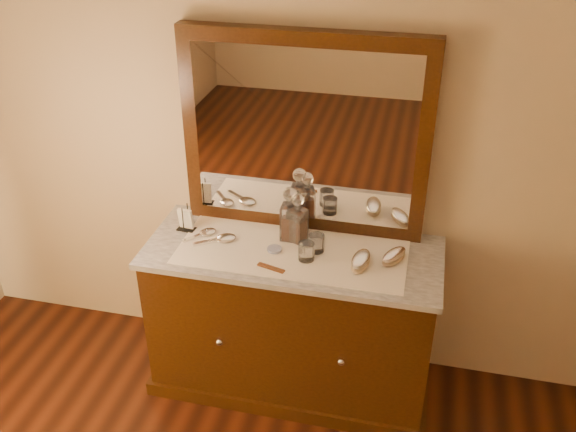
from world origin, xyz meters
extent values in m
plane|color=tan|center=(0.00, 2.25, 1.40)|extent=(4.50, 4.50, 0.00)
cube|color=black|center=(0.00, 1.96, 0.41)|extent=(1.40, 0.55, 0.82)
cube|color=black|center=(0.00, 1.96, 0.04)|extent=(1.46, 0.59, 0.08)
sphere|color=silver|center=(-0.30, 1.67, 0.45)|extent=(0.04, 0.04, 0.04)
sphere|color=silver|center=(0.30, 1.67, 0.45)|extent=(0.04, 0.04, 0.04)
cube|color=silver|center=(0.00, 1.96, 0.83)|extent=(1.44, 0.59, 0.03)
cube|color=black|center=(0.00, 2.20, 1.35)|extent=(1.20, 0.08, 1.00)
cube|color=white|center=(0.00, 2.17, 1.35)|extent=(1.06, 0.01, 0.86)
cube|color=white|center=(0.00, 1.94, 0.85)|extent=(1.10, 0.45, 0.00)
cylinder|color=white|center=(-0.08, 1.93, 0.86)|extent=(0.08, 0.08, 0.01)
cube|color=#682F12|center=(-0.06, 1.78, 0.86)|extent=(0.14, 0.06, 0.01)
cube|color=black|center=(-0.57, 2.02, 0.85)|extent=(0.10, 0.06, 0.01)
cylinder|color=black|center=(-0.57, 1.99, 0.92)|extent=(0.01, 0.01, 0.14)
cylinder|color=black|center=(-0.57, 2.05, 0.92)|extent=(0.01, 0.01, 0.14)
cube|color=white|center=(-0.57, 2.02, 0.91)|extent=(0.08, 0.04, 0.11)
cube|color=#993E16|center=(-0.04, 2.05, 0.92)|extent=(0.07, 0.07, 0.13)
cube|color=white|center=(-0.04, 2.05, 0.95)|extent=(0.09, 0.09, 0.18)
cylinder|color=white|center=(-0.04, 2.05, 1.05)|extent=(0.04, 0.04, 0.03)
sphere|color=white|center=(-0.04, 2.05, 1.10)|extent=(0.07, 0.07, 0.07)
cube|color=#993E16|center=(0.00, 2.05, 0.91)|extent=(0.09, 0.09, 0.12)
cube|color=white|center=(0.00, 2.05, 0.94)|extent=(0.10, 0.10, 0.17)
cylinder|color=white|center=(0.00, 2.05, 1.04)|extent=(0.04, 0.04, 0.03)
sphere|color=white|center=(0.00, 2.05, 1.08)|extent=(0.09, 0.09, 0.07)
ellipsoid|color=tan|center=(0.34, 1.90, 0.87)|extent=(0.10, 0.19, 0.03)
ellipsoid|color=silver|center=(0.34, 1.90, 0.89)|extent=(0.10, 0.19, 0.03)
ellipsoid|color=tan|center=(0.48, 1.97, 0.87)|extent=(0.14, 0.18, 0.03)
ellipsoid|color=silver|center=(0.48, 1.97, 0.89)|extent=(0.14, 0.18, 0.03)
ellipsoid|color=silver|center=(-0.45, 2.00, 0.86)|extent=(0.11, 0.12, 0.02)
cube|color=silver|center=(-0.50, 1.94, 0.86)|extent=(0.09, 0.10, 0.01)
ellipsoid|color=silver|center=(-0.34, 1.97, 0.86)|extent=(0.13, 0.13, 0.02)
cube|color=silver|center=(-0.42, 1.92, 0.86)|extent=(0.13, 0.09, 0.01)
cylinder|color=white|center=(0.11, 1.97, 0.90)|extent=(0.08, 0.08, 0.09)
cylinder|color=white|center=(0.08, 1.89, 0.90)|extent=(0.08, 0.08, 0.09)
camera|label=1|loc=(0.56, -0.53, 2.54)|focal=39.39mm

